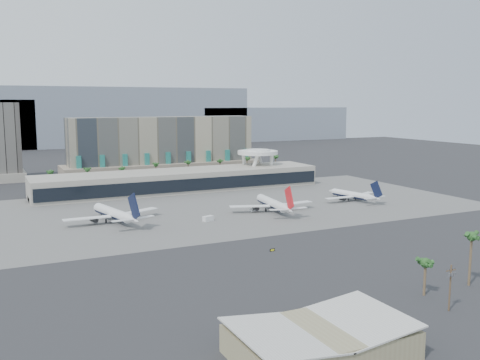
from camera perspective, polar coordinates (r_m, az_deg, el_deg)
name	(u,v)px	position (r m, az deg, el deg)	size (l,w,h in m)	color
ground	(270,229)	(222.38, 3.26, -5.28)	(900.00, 900.00, 0.00)	#232326
apron_pad	(217,206)	(270.60, -2.42, -2.82)	(260.00, 130.00, 0.06)	#5B5B59
mountain_ridge	(102,121)	(672.40, -14.52, 6.14)	(680.00, 60.00, 70.00)	gray
hotel	(163,153)	(382.65, -8.21, 2.91)	(140.00, 30.00, 42.00)	tan
terminal	(181,180)	(319.88, -6.35, 0.04)	(170.00, 32.50, 14.50)	#B0AA9B
saucer_structure	(258,155)	(346.02, 1.89, 2.70)	(26.00, 26.00, 21.89)	white
palm_row	(173,166)	(354.58, -7.20, 1.48)	(157.80, 2.80, 13.10)	brown
hangar_left	(320,341)	(116.50, 8.58, -16.64)	(36.65, 22.60, 7.55)	#938862
utility_pole	(451,284)	(146.02, 21.54, -10.25)	(3.20, 0.85, 12.00)	#4C3826
airliner_left	(114,213)	(240.33, -13.27, -3.49)	(43.44, 45.16, 15.78)	white
airliner_centre	(273,204)	(257.49, 3.55, -2.53)	(42.64, 44.11, 15.25)	white
airliner_right	(353,195)	(291.18, 11.96, -1.56)	(34.98, 36.34, 12.66)	white
service_vehicle_a	(208,219)	(237.22, -3.42, -4.13)	(4.78, 2.34, 2.34)	silver
service_vehicle_b	(253,210)	(257.78, 1.42, -3.18)	(3.44, 1.96, 1.77)	white
taxiway_sign	(272,250)	(190.55, 3.46, -7.46)	(2.08, 0.64, 0.94)	black
near_palm_a	(425,268)	(154.81, 19.16, -8.85)	(6.00, 6.00, 10.54)	brown
near_palm_b	(471,242)	(166.27, 23.46, -6.05)	(6.00, 6.00, 15.86)	brown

